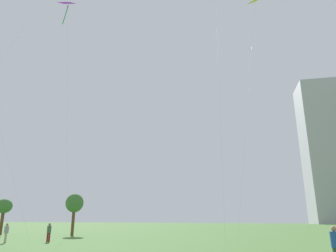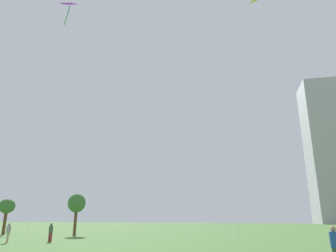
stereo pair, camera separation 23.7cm
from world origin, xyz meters
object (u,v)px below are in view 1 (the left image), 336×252
Objects in this scene: person_standing_3 at (336,244)px; distant_highrise_0 at (335,150)px; kite_flying_1 at (255,2)px; park_tree_1 at (4,207)px; person_standing_4 at (49,231)px; person_standing_0 at (6,232)px; park_tree_0 at (74,204)px; kite_flying_6 at (67,4)px.

person_standing_3 is 125.41m from distant_highrise_0.
person_standing_3 is 0.06× the size of kite_flying_1.
park_tree_1 is at bearing -127.18° from distant_highrise_0.
distant_highrise_0 is at bearing 26.73° from person_standing_4.
person_standing_0 is 35.51m from kite_flying_1.
person_standing_4 is at bearing -158.31° from kite_flying_1.
park_tree_0 is at bearing 174.60° from kite_flying_1.
person_standing_0 is at bearing -177.94° from person_standing_3.
person_standing_3 is 0.06× the size of kite_flying_6.
person_standing_3 is 0.38× the size of park_tree_1.
park_tree_0 is (-5.11, 10.21, 2.97)m from person_standing_4.
person_standing_3 is 24.34m from person_standing_4.
person_standing_3 is 1.07× the size of person_standing_4.
person_standing_3 reaches higher than person_standing_4.
person_standing_0 is at bearing -40.40° from park_tree_1.
person_standing_3 is (25.59, -5.99, 0.06)m from person_standing_0.
park_tree_0 is (-0.33, 5.82, -26.48)m from kite_flying_6.
distant_highrise_0 is (43.36, 115.14, 27.25)m from person_standing_0.
kite_flying_6 is (-24.54, -3.46, 3.91)m from kite_flying_1.
park_tree_1 reaches higher than person_standing_4.
kite_flying_6 is (-27.66, 12.72, 29.39)m from person_standing_3.
distant_highrise_0 is (55.15, 105.10, 24.67)m from park_tree_1.
kite_flying_6 is (-2.07, 6.73, 29.44)m from person_standing_0.
kite_flying_1 is 107.02m from distant_highrise_0.
park_tree_1 is at bearing 108.57° from person_standing_4.
kite_flying_1 is at bearing 116.13° from person_standing_3.
person_standing_0 is 26.28m from person_standing_3.
person_standing_4 is at bearing -63.41° from park_tree_0.
person_standing_4 is 122.97m from distant_highrise_0.
kite_flying_6 is (-4.78, 4.40, 29.45)m from person_standing_4.
distant_highrise_0 is (45.75, 102.60, 24.29)m from park_tree_0.
distant_highrise_0 is at bearing 96.89° from person_standing_3.
distant_highrise_0 reaches higher than kite_flying_1.
person_standing_0 reaches higher than person_standing_4.
kite_flying_1 is 41.25m from park_tree_1.
park_tree_0 is 1.13× the size of park_tree_1.
person_standing_3 is 0.03× the size of distant_highrise_0.
distant_highrise_0 reaches higher than person_standing_0.
distant_highrise_0 is (20.88, 104.95, 1.72)m from kite_flying_1.
person_standing_0 is 0.05× the size of kite_flying_6.
park_tree_1 is (-11.80, 10.04, 2.58)m from person_standing_0.
person_standing_0 is 3.58m from person_standing_4.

